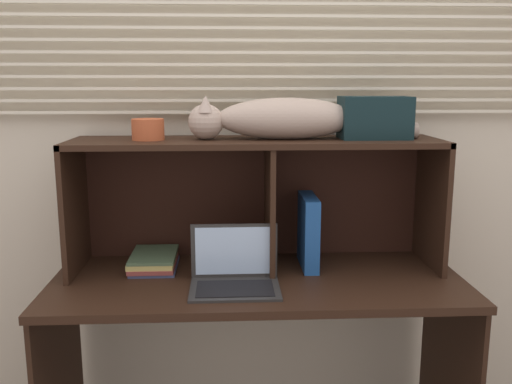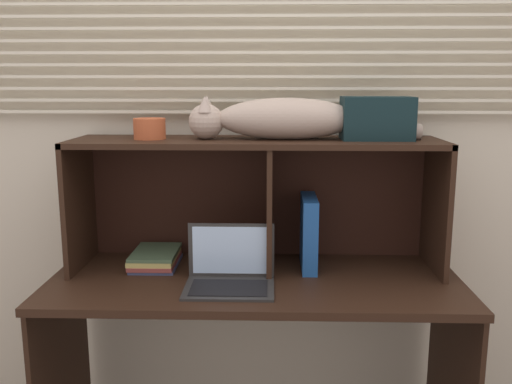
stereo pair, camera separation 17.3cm
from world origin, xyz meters
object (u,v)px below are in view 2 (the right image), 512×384
at_px(laptop, 230,274).
at_px(book_stack, 155,258).
at_px(small_basket, 150,129).
at_px(binder_upright, 309,232).
at_px(storage_box, 377,118).
at_px(cat, 280,119).

relative_size(laptop, book_stack, 1.28).
xyz_separation_m(laptop, small_basket, (-0.32, 0.21, 0.51)).
xyz_separation_m(binder_upright, storage_box, (0.25, 0.00, 0.45)).
relative_size(book_stack, storage_box, 0.95).
height_order(binder_upright, book_stack, binder_upright).
distance_m(laptop, storage_box, 0.81).
distance_m(cat, storage_box, 0.37).
bearing_deg(book_stack, cat, -0.64).
bearing_deg(laptop, binder_upright, 35.74).
xyz_separation_m(cat, laptop, (-0.18, -0.21, -0.55)).
distance_m(cat, laptop, 0.61).
height_order(book_stack, small_basket, small_basket).
bearing_deg(small_basket, binder_upright, 0.00).
bearing_deg(binder_upright, cat, -180.00).
height_order(binder_upright, small_basket, small_basket).
bearing_deg(small_basket, cat, -0.00).
height_order(laptop, binder_upright, binder_upright).
xyz_separation_m(book_stack, small_basket, (-0.00, -0.01, 0.52)).
distance_m(cat, book_stack, 0.75).
xyz_separation_m(binder_upright, book_stack, (-0.62, 0.01, -0.11)).
bearing_deg(storage_box, book_stack, 179.63).
relative_size(binder_upright, book_stack, 1.15).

